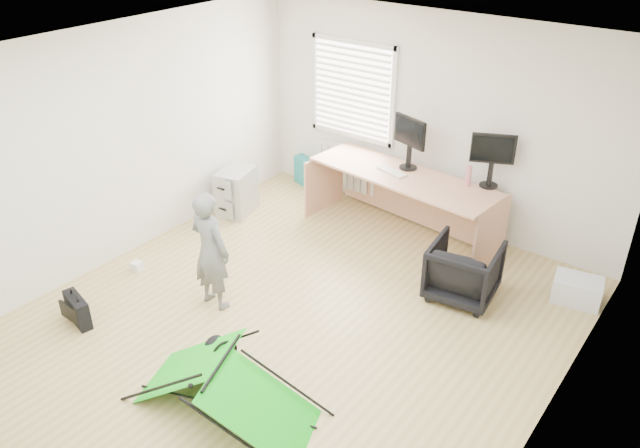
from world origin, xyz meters
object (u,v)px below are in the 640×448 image
Objects in this scene: desk at (401,205)px; person at (210,250)px; monitor_left at (409,150)px; laptop_bag at (78,310)px; kite at (224,385)px; filing_cabinet at (237,191)px; storage_crate at (577,290)px; thermos at (468,176)px; office_chair at (464,271)px; monitor_right at (491,167)px; duffel_bag at (227,370)px.

person is at bearing -102.31° from desk.
monitor_left is 1.25× the size of laptop_bag.
desk is 3.52m from kite.
filing_cabinet is at bearing -153.12° from desk.
filing_cabinet is 4.40m from storage_crate.
thermos is 1.25m from office_chair.
office_chair is at bearing -138.62° from person.
office_chair is at bearing -14.56° from filing_cabinet.
monitor_right is at bearing 161.17° from storage_crate.
thermos is 3.12m from person.
person is at bearing -142.45° from storage_crate.
monitor_right is at bearing 5.34° from filing_cabinet.
person is at bearing -147.10° from monitor_right.
person reaches higher than thermos.
laptop_bag is (-0.88, -1.07, -0.51)m from person.
monitor_left is at bearing 171.92° from storage_crate.
filing_cabinet is 1.25× the size of storage_crate.
person is at bearing -87.52° from monitor_left.
duffel_bag is (-1.12, -2.48, -0.21)m from office_chair.
monitor_right is (0.96, 0.33, 0.65)m from desk.
person reaches higher than office_chair.
office_chair is at bearing -147.41° from storage_crate.
laptop_bag is (-1.64, -3.77, -0.92)m from monitor_left.
desk is at bearing 76.05° from kite.
desk is at bearing 113.91° from duffel_bag.
person is (1.26, -1.68, 0.35)m from filing_cabinet.
kite is (-0.41, -3.70, -0.70)m from thermos.
monitor_left reaches higher than thermos.
person reaches higher than kite.
kite is at bearing -119.51° from storage_crate.
desk is at bearing 5.97° from filing_cabinet.
storage_crate is at bearing -11.60° from thermos.
laptop_bag is at bearing 161.73° from kite.
desk is 1.46m from office_chair.
person is at bearing -120.41° from thermos.
kite is at bearing -65.64° from monitor_left.
office_chair is at bearing -63.75° from thermos.
office_chair is (1.23, -0.77, -0.09)m from desk.
filing_cabinet is at bearing 153.67° from duffel_bag.
monitor_left is at bearing -104.17° from person.
desk is at bearing 177.17° from storage_crate.
desk is 3.93× the size of filing_cabinet.
monitor_left reaches higher than monitor_right.
kite is at bearing -63.17° from filing_cabinet.
laptop_bag reaches higher than storage_crate.
laptop_bag is at bearing 36.28° from office_chair.
person is at bearing 118.99° from kite.
thermos is (2.83, 1.00, 0.64)m from filing_cabinet.
office_chair reaches higher than storage_crate.
monitor_right reaches higher than kite.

